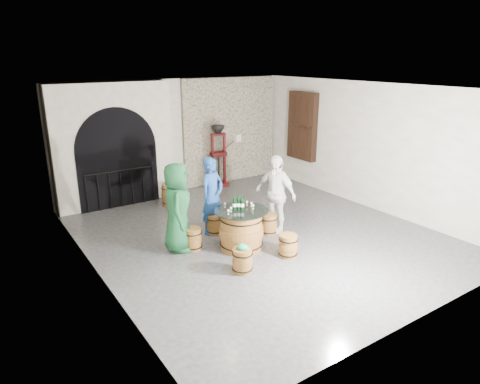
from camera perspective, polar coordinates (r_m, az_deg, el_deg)
ground at (r=9.66m, az=2.25°, el=-5.56°), size 8.00×8.00×0.00m
wall_back at (r=12.52m, az=-8.55°, el=7.38°), size 8.00×0.00×8.00m
wall_front at (r=6.50m, az=23.61°, el=-3.81°), size 8.00×0.00×8.00m
wall_left at (r=7.69m, az=-19.23°, el=-0.06°), size 0.00×8.00×8.00m
wall_right at (r=11.51m, az=16.69°, el=5.91°), size 0.00×8.00×8.00m
ceiling at (r=8.88m, az=2.50°, el=13.75°), size 8.00×8.00×0.00m
stone_facing_panel at (r=13.32m, az=-1.37°, el=8.20°), size 3.20×0.12×3.18m
arched_opening at (r=11.61m, az=-16.50°, el=5.94°), size 3.10×0.60×3.19m
shuttered_window at (r=13.02m, az=8.28°, el=8.68°), size 0.23×1.10×2.00m
barrel_table at (r=8.78m, az=0.17°, el=-5.04°), size 1.10×1.10×0.85m
barrel_stool_left at (r=8.88m, az=-6.30°, el=-6.23°), size 0.39×0.39×0.46m
barrel_stool_far at (r=9.61m, az=-3.41°, el=-4.24°), size 0.39×0.39×0.46m
barrel_stool_right at (r=9.59m, az=3.88°, el=-4.28°), size 0.39×0.39×0.46m
barrel_stool_near_right at (r=8.57m, az=6.43°, el=-7.15°), size 0.39×0.39×0.46m
barrel_stool_near_left at (r=7.95m, az=0.31°, el=-9.11°), size 0.39×0.39×0.46m
green_cap at (r=7.84m, az=0.34°, el=-7.35°), size 0.23×0.19×0.10m
person_green at (r=8.65m, az=-8.36°, el=-2.04°), size 0.93×1.06×1.83m
person_blue at (r=9.44m, az=-3.73°, el=-0.50°), size 0.73×0.60×1.73m
person_white at (r=9.55m, az=4.74°, el=-0.22°), size 0.71×1.11×1.76m
wine_bottle_left at (r=8.60m, az=-0.75°, el=-1.56°), size 0.08×0.08×0.32m
wine_bottle_center at (r=8.60m, az=0.28°, el=-1.55°), size 0.08×0.08×0.32m
wine_bottle_right at (r=8.61m, az=-0.20°, el=-1.52°), size 0.08×0.08×0.32m
tasting_glass_a at (r=8.38m, az=-1.56°, el=-2.67°), size 0.05×0.05×0.10m
tasting_glass_b at (r=8.80m, az=1.53°, el=-1.66°), size 0.05×0.05×0.10m
tasting_glass_c at (r=8.77m, az=-2.03°, el=-1.75°), size 0.05×0.05×0.10m
tasting_glass_d at (r=8.87m, az=0.93°, el=-1.51°), size 0.05×0.05×0.10m
tasting_glass_e at (r=8.67m, az=1.74°, el=-1.96°), size 0.05×0.05×0.10m
tasting_glass_f at (r=8.52m, az=-1.22°, el=-2.32°), size 0.05×0.05×0.10m
side_barrel at (r=11.51m, az=-9.35°, el=-0.31°), size 0.44×0.44×0.59m
corking_press at (r=12.86m, az=-2.88°, el=5.45°), size 0.77×0.47×1.85m
control_box at (r=13.43m, az=-0.27°, el=7.20°), size 0.18×0.10×0.22m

